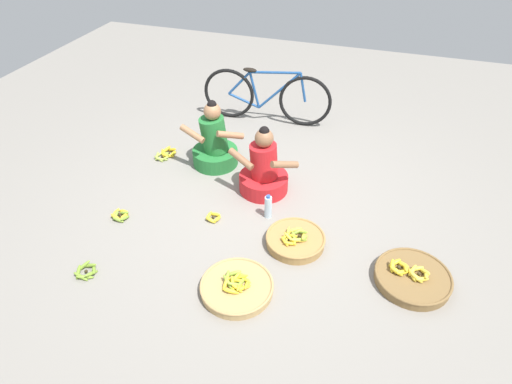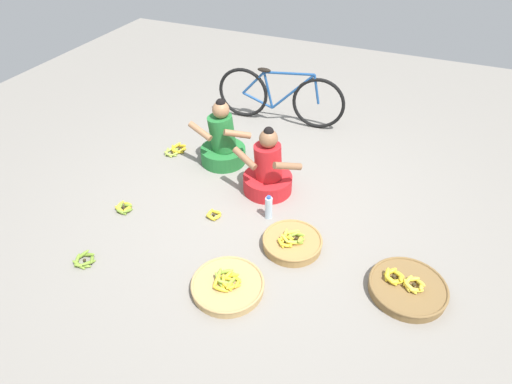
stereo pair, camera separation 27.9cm
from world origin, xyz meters
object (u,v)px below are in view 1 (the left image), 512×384
Objects in this scene: bicycle_leaning at (266,96)px; loose_bananas_mid_left at (120,215)px; loose_bananas_front_right at (166,154)px; loose_bananas_front_center at (86,271)px; vendor_woman_front at (264,171)px; banana_basket_near_bicycle at (412,277)px; loose_bananas_back_left at (213,217)px; water_bottle at (268,207)px; banana_basket_back_right at (295,240)px; banana_basket_back_center at (237,287)px; vendor_woman_behind at (214,145)px.

loose_bananas_mid_left is at bearing -108.60° from bicycle_leaning.
loose_bananas_front_center is (0.21, -1.87, -0.00)m from loose_bananas_front_right.
vendor_woman_front is 1.20× the size of banana_basket_near_bicycle.
loose_bananas_front_right is 1.60× the size of loose_bananas_mid_left.
loose_bananas_back_left is at bearing 52.35° from loose_bananas_front_center.
vendor_woman_front is 1.35m from loose_bananas_front_right.
banana_basket_back_right is at bearing -40.26° from water_bottle.
vendor_woman_front reaches higher than bicycle_leaning.
loose_bananas_front_center is (-0.67, -3.08, -0.33)m from bicycle_leaning.
banana_basket_near_bicycle is at bearing -16.97° from water_bottle.
vendor_woman_front reaches higher than loose_bananas_mid_left.
bicycle_leaning reaches higher than water_bottle.
banana_basket_near_bicycle is 1.46m from water_bottle.
water_bottle is (0.17, -0.41, -0.12)m from vendor_woman_front.
loose_bananas_back_left is (-0.85, 0.09, -0.03)m from banana_basket_back_right.
banana_basket_back_right is 2.09× the size of water_bottle.
loose_bananas_front_center is at bearing -127.65° from loose_bananas_back_left.
banana_basket_back_center is (0.20, -1.38, -0.19)m from vendor_woman_front.
vendor_woman_front is 2.54× the size of loose_bananas_front_right.
bicycle_leaning is 5.66× the size of loose_bananas_front_right.
loose_bananas_back_left is at bearing 16.41° from loose_bananas_mid_left.
vendor_woman_front is 1.54m from bicycle_leaning.
bicycle_leaning is at bearing 113.52° from banana_basket_back_right.
bicycle_leaning is 1.53m from loose_bananas_front_right.
vendor_woman_behind is 2.53m from banana_basket_near_bicycle.
vendor_woman_behind is 4.24× the size of loose_bananas_mid_left.
vendor_woman_front is 0.45× the size of bicycle_leaning.
loose_bananas_back_left is 0.92m from loose_bananas_mid_left.
loose_bananas_mid_left is at bearing -85.50° from loose_bananas_front_right.
banana_basket_back_right is (0.33, 0.67, 0.01)m from banana_basket_back_center.
bicycle_leaning reaches higher than banana_basket_near_bicycle.
banana_basket_near_bicycle is (1.56, -0.83, -0.19)m from vendor_woman_front.
loose_bananas_back_left is at bearing 173.47° from banana_basket_near_bicycle.
water_bottle is (0.60, -1.88, -0.24)m from bicycle_leaning.
loose_bananas_front_right is (-0.98, 0.88, 0.00)m from loose_bananas_back_left.
banana_basket_back_center reaches higher than loose_bananas_front_right.
vendor_woman_behind is 1.97m from loose_bananas_front_center.
loose_bananas_front_center is (-0.41, -1.92, -0.23)m from vendor_woman_behind.
vendor_woman_front is 0.96× the size of vendor_woman_behind.
vendor_woman_behind reaches higher than banana_basket_near_bicycle.
banana_basket_back_right is at bearing 173.02° from banana_basket_near_bicycle.
banana_basket_near_bicycle is 2.77m from loose_bananas_front_center.
banana_basket_back_right reaches higher than loose_bananas_mid_left.
vendor_woman_behind is 1.45× the size of banana_basket_back_right.
banana_basket_near_bicycle is at bearing -26.95° from vendor_woman_behind.
vendor_woman_front reaches higher than loose_bananas_back_left.
vendor_woman_front is at bearing 113.10° from water_bottle.
banana_basket_back_center is 2.32× the size of water_bottle.
vendor_woman_behind is 3.68× the size of loose_bananas_front_center.
vendor_woman_front is 1.51m from loose_bananas_mid_left.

